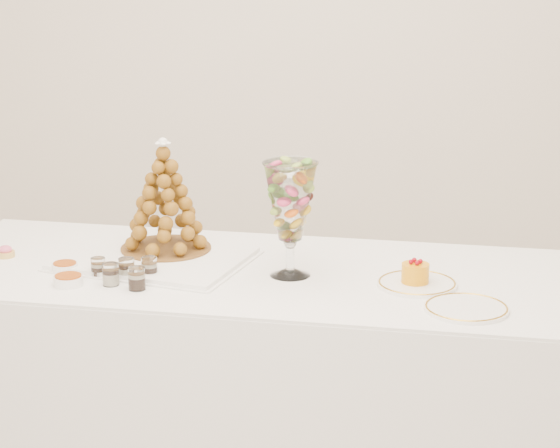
# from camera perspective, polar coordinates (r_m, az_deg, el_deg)

# --- Properties ---
(buffet_table) EXTENTS (2.15, 0.98, 0.80)m
(buffet_table) POSITION_cam_1_polar(r_m,az_deg,el_deg) (3.66, -1.51, -8.38)
(buffet_table) COLOR white
(buffet_table) RESTS_ON ground
(lace_tray) EXTENTS (0.67, 0.56, 0.02)m
(lace_tray) POSITION_cam_1_polar(r_m,az_deg,el_deg) (3.61, -6.60, -1.83)
(lace_tray) COLOR white
(lace_tray) RESTS_ON buffet_table
(macaron_vase) EXTENTS (0.17, 0.17, 0.37)m
(macaron_vase) POSITION_cam_1_polar(r_m,az_deg,el_deg) (3.39, 0.54, 1.12)
(macaron_vase) COLOR white
(macaron_vase) RESTS_ON buffet_table
(cake_plate) EXTENTS (0.25, 0.25, 0.01)m
(cake_plate) POSITION_cam_1_polar(r_m,az_deg,el_deg) (3.39, 7.17, -3.13)
(cake_plate) COLOR white
(cake_plate) RESTS_ON buffet_table
(spare_plate) EXTENTS (0.25, 0.25, 0.01)m
(spare_plate) POSITION_cam_1_polar(r_m,az_deg,el_deg) (3.21, 9.71, -4.38)
(spare_plate) COLOR white
(spare_plate) RESTS_ON buffet_table
(pink_tart) EXTENTS (0.06, 0.06, 0.04)m
(pink_tart) POSITION_cam_1_polar(r_m,az_deg,el_deg) (3.76, -14.16, -1.43)
(pink_tart) COLOR tan
(pink_tart) RESTS_ON buffet_table
(verrine_a) EXTENTS (0.06, 0.06, 0.06)m
(verrine_a) POSITION_cam_1_polar(r_m,az_deg,el_deg) (3.49, -9.48, -2.25)
(verrine_a) COLOR white
(verrine_a) RESTS_ON buffet_table
(verrine_b) EXTENTS (0.06, 0.06, 0.07)m
(verrine_b) POSITION_cam_1_polar(r_m,az_deg,el_deg) (3.45, -8.02, -2.34)
(verrine_b) COLOR white
(verrine_b) RESTS_ON buffet_table
(verrine_c) EXTENTS (0.05, 0.05, 0.07)m
(verrine_c) POSITION_cam_1_polar(r_m,az_deg,el_deg) (3.45, -6.84, -2.28)
(verrine_c) COLOR white
(verrine_c) RESTS_ON buffet_table
(verrine_d) EXTENTS (0.05, 0.05, 0.07)m
(verrine_d) POSITION_cam_1_polar(r_m,az_deg,el_deg) (3.40, -8.84, -2.61)
(verrine_d) COLOR white
(verrine_d) RESTS_ON buffet_table
(verrine_e) EXTENTS (0.07, 0.07, 0.07)m
(verrine_e) POSITION_cam_1_polar(r_m,az_deg,el_deg) (3.35, -7.49, -2.84)
(verrine_e) COLOR white
(verrine_e) RESTS_ON buffet_table
(ramekin_back) EXTENTS (0.08, 0.08, 0.03)m
(ramekin_back) POSITION_cam_1_polar(r_m,az_deg,el_deg) (3.56, -11.17, -2.24)
(ramekin_back) COLOR white
(ramekin_back) RESTS_ON buffet_table
(ramekin_front) EXTENTS (0.09, 0.09, 0.03)m
(ramekin_front) POSITION_cam_1_polar(r_m,az_deg,el_deg) (3.43, -11.00, -2.92)
(ramekin_front) COLOR white
(ramekin_front) RESTS_ON buffet_table
(croquembouche) EXTENTS (0.30, 0.30, 0.38)m
(croquembouche) POSITION_cam_1_polar(r_m,az_deg,el_deg) (3.64, -6.06, 1.48)
(croquembouche) COLOR brown
(croquembouche) RESTS_ON lace_tray
(mousse_cake) EXTENTS (0.09, 0.09, 0.07)m
(mousse_cake) POSITION_cam_1_polar(r_m,az_deg,el_deg) (3.38, 7.08, -2.54)
(mousse_cake) COLOR orange
(mousse_cake) RESTS_ON cake_plate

